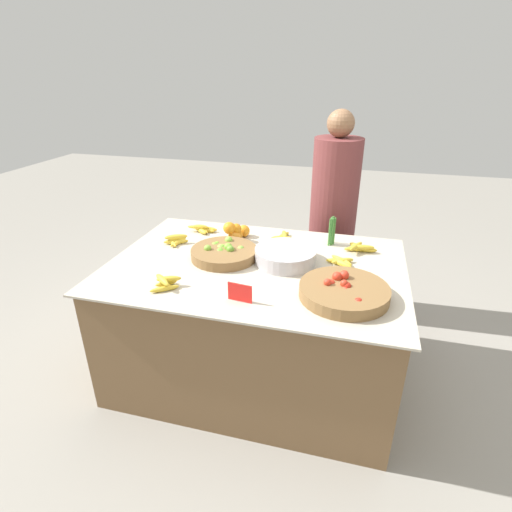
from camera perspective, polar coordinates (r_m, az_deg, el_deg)
ground_plane at (r=2.74m, az=0.00°, el=-15.66°), size 12.00×12.00×0.00m
market_table at (r=2.50m, az=0.00°, el=-9.00°), size 1.69×1.17×0.77m
lime_bowl at (r=2.38m, az=-4.57°, el=0.50°), size 0.39×0.39×0.09m
tomato_basket at (r=2.01m, az=12.40°, el=-4.93°), size 0.44×0.44×0.10m
orange_pile at (r=2.61m, az=-2.88°, el=3.43°), size 0.14×0.19×0.14m
metal_bowl at (r=2.31m, az=4.23°, el=0.02°), size 0.36×0.36×0.09m
price_sign at (r=1.93m, az=-2.32°, el=-5.25°), size 0.12×0.02×0.09m
veg_bundle at (r=2.58m, az=10.79°, el=3.50°), size 0.04×0.06×0.18m
banana_bunch_front_left at (r=2.11m, az=-12.82°, el=-3.70°), size 0.16×0.15×0.06m
banana_bunch_back_center at (r=2.61m, az=-11.38°, el=2.23°), size 0.16×0.14×0.06m
banana_bunch_front_center at (r=2.54m, az=14.56°, el=1.14°), size 0.20×0.18×0.06m
banana_bunch_front_right at (r=2.78m, az=-7.71°, el=3.86°), size 0.20×0.15×0.06m
banana_bunch_middle_left at (r=2.65m, az=3.89°, el=2.80°), size 0.14×0.18×0.03m
banana_bunch_middle_right at (r=2.35m, az=12.06°, el=-0.77°), size 0.16×0.16×0.03m
vendor_person at (r=3.12m, az=10.81°, el=4.48°), size 0.35×0.35×1.54m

